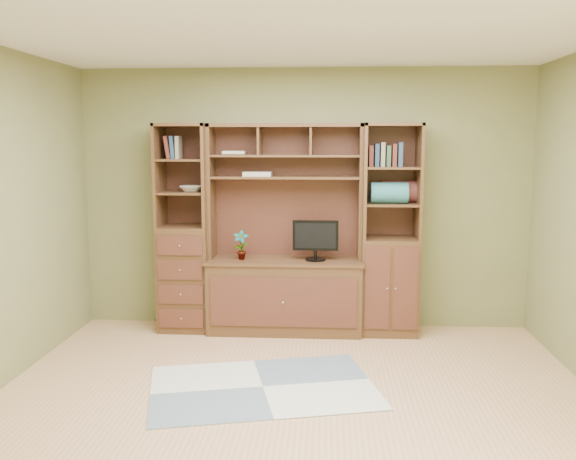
# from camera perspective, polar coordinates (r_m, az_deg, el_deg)

# --- Properties ---
(room) EXTENTS (4.60, 4.10, 2.64)m
(room) POSITION_cam_1_polar(r_m,az_deg,el_deg) (4.18, 0.47, 0.32)
(room) COLOR tan
(room) RESTS_ON ground
(center_hutch) EXTENTS (1.54, 0.53, 2.05)m
(center_hutch) POSITION_cam_1_polar(r_m,az_deg,el_deg) (5.94, -0.31, 0.04)
(center_hutch) COLOR #4A2F1A
(center_hutch) RESTS_ON ground
(left_tower) EXTENTS (0.50, 0.45, 2.05)m
(left_tower) POSITION_cam_1_polar(r_m,az_deg,el_deg) (6.13, -9.65, 0.17)
(left_tower) COLOR #4A2F1A
(left_tower) RESTS_ON ground
(right_tower) EXTENTS (0.55, 0.45, 2.05)m
(right_tower) POSITION_cam_1_polar(r_m,az_deg,el_deg) (6.00, 9.53, -0.00)
(right_tower) COLOR #4A2F1A
(right_tower) RESTS_ON ground
(rug) EXTENTS (1.92, 1.50, 0.01)m
(rug) POSITION_cam_1_polar(r_m,az_deg,el_deg) (4.84, -2.38, -14.47)
(rug) COLOR #A3A9A9
(rug) RESTS_ON ground
(monitor) EXTENTS (0.45, 0.20, 0.54)m
(monitor) POSITION_cam_1_polar(r_m,az_deg,el_deg) (5.90, 2.59, -0.28)
(monitor) COLOR black
(monitor) RESTS_ON center_hutch
(orchid) EXTENTS (0.15, 0.10, 0.29)m
(orchid) POSITION_cam_1_polar(r_m,az_deg,el_deg) (5.98, -4.43, -1.42)
(orchid) COLOR #AD643A
(orchid) RESTS_ON center_hutch
(magazines) EXTENTS (0.28, 0.20, 0.04)m
(magazines) POSITION_cam_1_polar(r_m,az_deg,el_deg) (6.00, -2.85, 5.26)
(magazines) COLOR #B7B09C
(magazines) RESTS_ON center_hutch
(bowl) EXTENTS (0.23, 0.23, 0.06)m
(bowl) POSITION_cam_1_polar(r_m,az_deg,el_deg) (6.07, -9.00, 3.85)
(bowl) COLOR beige
(bowl) RESTS_ON left_tower
(blanket_teal) EXTENTS (0.35, 0.20, 0.20)m
(blanket_teal) POSITION_cam_1_polar(r_m,az_deg,el_deg) (5.91, 9.45, 3.45)
(blanket_teal) COLOR #2D7277
(blanket_teal) RESTS_ON right_tower
(blanket_red) EXTENTS (0.38, 0.21, 0.21)m
(blanket_red) POSITION_cam_1_polar(r_m,az_deg,el_deg) (6.05, 10.56, 3.57)
(blanket_red) COLOR brown
(blanket_red) RESTS_ON right_tower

